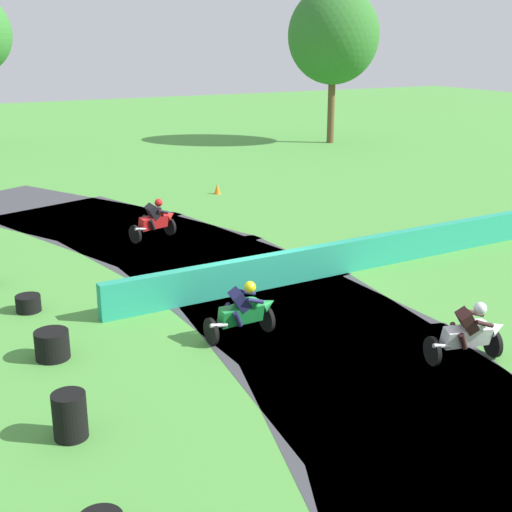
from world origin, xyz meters
name	(u,v)px	position (x,y,z in m)	size (l,w,h in m)	color
ground_plane	(258,289)	(0.00, 0.00, 0.00)	(120.00, 120.00, 0.00)	#4C933D
track_asphalt	(219,297)	(-1.16, -0.04, 0.00)	(10.34, 33.74, 0.01)	#3D3D42
safety_barrier	(424,242)	(5.82, 0.22, 0.45)	(0.30, 20.24, 0.90)	#239375
motorcycle_lead_white	(470,333)	(1.76, -5.81, 0.64)	(1.70, 1.03, 1.43)	black
motorcycle_chase_green	(244,311)	(-1.74, -2.61, 0.65)	(1.68, 0.80, 1.43)	black
motorcycle_trailing_red	(156,220)	(-0.70, 5.80, 0.65)	(1.72, 1.11, 1.43)	black
tire_stack_mid_a	(70,416)	(-6.11, -4.81, 0.40)	(0.57, 0.57, 0.80)	black
tire_stack_mid_b	(52,345)	(-5.71, -1.64, 0.30)	(0.71, 0.71, 0.60)	black
tire_stack_far	(28,303)	(-5.64, 1.26, 0.20)	(0.60, 0.60, 0.40)	black
traffic_cone	(217,189)	(4.02, 11.14, 0.22)	(0.28, 0.28, 0.44)	orange
tree_far_right	(333,36)	(16.72, 21.48, 6.45)	(5.52, 5.52, 9.37)	brown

